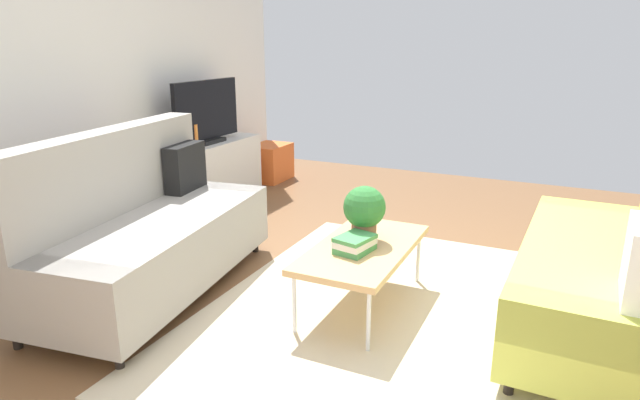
% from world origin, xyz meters
% --- Properties ---
extents(ground_plane, '(7.68, 7.68, 0.00)m').
position_xyz_m(ground_plane, '(0.00, 0.00, 0.00)').
color(ground_plane, brown).
extents(wall_far, '(6.40, 0.12, 2.90)m').
position_xyz_m(wall_far, '(0.00, 2.80, 1.45)').
color(wall_far, white).
rests_on(wall_far, ground_plane).
extents(area_rug, '(2.90, 2.20, 0.01)m').
position_xyz_m(area_rug, '(-0.04, -0.07, 0.01)').
color(area_rug, beige).
rests_on(area_rug, ground_plane).
extents(couch_beige, '(2.00, 1.09, 1.10)m').
position_xyz_m(couch_beige, '(-0.39, 1.55, 0.44)').
color(couch_beige, gray).
rests_on(couch_beige, ground_plane).
extents(couch_green, '(1.92, 0.89, 1.10)m').
position_xyz_m(couch_green, '(0.29, -1.29, 0.44)').
color(couch_green, '#C1CC51').
rests_on(couch_green, ground_plane).
extents(coffee_table, '(1.10, 0.56, 0.42)m').
position_xyz_m(coffee_table, '(0.01, 0.13, 0.39)').
color(coffee_table, tan).
rests_on(coffee_table, ground_plane).
extents(tv_console, '(1.40, 0.44, 0.64)m').
position_xyz_m(tv_console, '(1.53, 2.46, 0.32)').
color(tv_console, silver).
rests_on(tv_console, ground_plane).
extents(tv, '(1.00, 0.20, 0.64)m').
position_xyz_m(tv, '(1.53, 2.44, 0.95)').
color(tv, black).
rests_on(tv, tv_console).
extents(storage_trunk, '(0.52, 0.40, 0.44)m').
position_xyz_m(storage_trunk, '(2.63, 2.36, 0.22)').
color(storage_trunk, orange).
rests_on(storage_trunk, ground_plane).
extents(potted_plant, '(0.27, 0.27, 0.36)m').
position_xyz_m(potted_plant, '(0.11, 0.16, 0.62)').
color(potted_plant, brown).
rests_on(potted_plant, coffee_table).
extents(table_book_0, '(0.27, 0.22, 0.04)m').
position_xyz_m(table_book_0, '(-0.11, 0.14, 0.44)').
color(table_book_0, '#3F8C4C').
rests_on(table_book_0, coffee_table).
extents(table_book_1, '(0.27, 0.22, 0.04)m').
position_xyz_m(table_book_1, '(-0.11, 0.14, 0.48)').
color(table_book_1, silver).
rests_on(table_book_1, table_book_0).
extents(table_book_2, '(0.28, 0.23, 0.02)m').
position_xyz_m(table_book_2, '(-0.11, 0.14, 0.51)').
color(table_book_2, '#3F8C4C').
rests_on(table_book_2, table_book_1).
extents(vase_0, '(0.10, 0.10, 0.19)m').
position_xyz_m(vase_0, '(0.95, 2.51, 0.73)').
color(vase_0, '#B24C4C').
rests_on(vase_0, tv_console).
extents(bottle_0, '(0.04, 0.04, 0.23)m').
position_xyz_m(bottle_0, '(1.11, 2.42, 0.76)').
color(bottle_0, '#262626').
rests_on(bottle_0, tv_console).
extents(bottle_1, '(0.05, 0.05, 0.23)m').
position_xyz_m(bottle_1, '(1.20, 2.42, 0.75)').
color(bottle_1, red).
rests_on(bottle_1, tv_console).
extents(bottle_2, '(0.05, 0.05, 0.22)m').
position_xyz_m(bottle_2, '(1.30, 2.42, 0.75)').
color(bottle_2, orange).
rests_on(bottle_2, tv_console).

